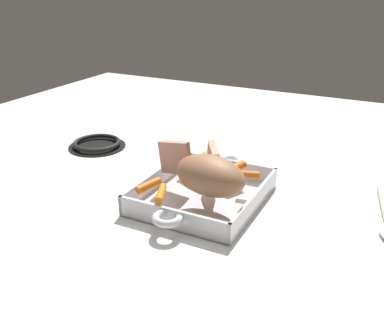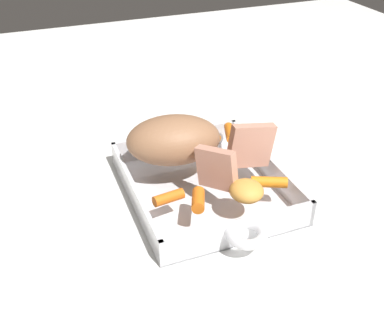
{
  "view_description": "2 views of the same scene",
  "coord_description": "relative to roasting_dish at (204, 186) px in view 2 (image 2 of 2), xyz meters",
  "views": [
    {
      "loc": [
        0.77,
        0.37,
        0.45
      ],
      "look_at": [
        -0.0,
        -0.03,
        0.08
      ],
      "focal_mm": 41.23,
      "sensor_mm": 36.0,
      "label": 1
    },
    {
      "loc": [
        -0.58,
        0.25,
        0.47
      ],
      "look_at": [
        0.01,
        0.02,
        0.06
      ],
      "focal_mm": 43.67,
      "sensor_mm": 36.0,
      "label": 2
    }
  ],
  "objects": [
    {
      "name": "roasting_dish",
      "position": [
        0.0,
        0.0,
        0.0
      ],
      "size": [
        0.37,
        0.24,
        0.05
      ],
      "color": "silver",
      "rests_on": "ground_plane"
    },
    {
      "name": "roast_slice_outer",
      "position": [
        -0.05,
        0.0,
        0.06
      ],
      "size": [
        0.07,
        0.05,
        0.07
      ],
      "primitive_type": "cube",
      "rotation": [
        -0.15,
        0.0,
        5.3
      ],
      "color": "tan",
      "rests_on": "roasting_dish"
    },
    {
      "name": "baby_carrot_center_right",
      "position": [
        -0.08,
        0.04,
        0.04
      ],
      "size": [
        0.05,
        0.04,
        0.02
      ],
      "primitive_type": "cylinder",
      "rotation": [
        1.5,
        0.0,
        4.31
      ],
      "color": "orange",
      "rests_on": "roasting_dish"
    },
    {
      "name": "baby_carrot_long",
      "position": [
        0.1,
        -0.04,
        0.04
      ],
      "size": [
        0.07,
        0.04,
        0.02
      ],
      "primitive_type": "cylinder",
      "rotation": [
        1.55,
        0.0,
        1.97
      ],
      "color": "orange",
      "rests_on": "roasting_dish"
    },
    {
      "name": "baby_carrot_center_left",
      "position": [
        -0.06,
        0.08,
        0.04
      ],
      "size": [
        0.02,
        0.05,
        0.02
      ],
      "primitive_type": "cylinder",
      "rotation": [
        1.62,
        0.0,
        0.19
      ],
      "color": "orange",
      "rests_on": "roasting_dish"
    },
    {
      "name": "roast_slice_thin",
      "position": [
        -0.01,
        -0.07,
        0.07
      ],
      "size": [
        0.02,
        0.08,
        0.08
      ],
      "primitive_type": "cube",
      "rotation": [
        0.13,
        0.0,
        6.23
      ],
      "color": "tan",
      "rests_on": "roasting_dish"
    },
    {
      "name": "potato_halved",
      "position": [
        -0.1,
        -0.03,
        0.05
      ],
      "size": [
        0.07,
        0.07,
        0.03
      ],
      "primitive_type": "ellipsoid",
      "rotation": [
        0.0,
        0.0,
        3.94
      ],
      "color": "gold",
      "rests_on": "roasting_dish"
    },
    {
      "name": "ground_plane",
      "position": [
        0.0,
        0.0,
        -0.01
      ],
      "size": [
        2.07,
        2.07,
        0.0
      ],
      "primitive_type": "plane",
      "color": "white"
    },
    {
      "name": "pork_roast",
      "position": [
        0.04,
        0.04,
        0.07
      ],
      "size": [
        0.13,
        0.17,
        0.08
      ],
      "primitive_type": "ellipsoid",
      "rotation": [
        0.0,
        0.0,
        1.36
      ],
      "color": "#956646",
      "rests_on": "roasting_dish"
    },
    {
      "name": "baby_carrot_southeast",
      "position": [
        0.08,
        -0.08,
        0.04
      ],
      "size": [
        0.06,
        0.04,
        0.02
      ],
      "primitive_type": "cylinder",
      "rotation": [
        1.65,
        0.0,
        1.22
      ],
      "color": "orange",
      "rests_on": "roasting_dish"
    },
    {
      "name": "baby_carrot_northwest",
      "position": [
        -0.08,
        -0.07,
        0.04
      ],
      "size": [
        0.04,
        0.06,
        0.02
      ],
      "primitive_type": "cylinder",
      "rotation": [
        1.59,
        0.0,
        2.69
      ],
      "color": "orange",
      "rests_on": "roasting_dish"
    }
  ]
}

